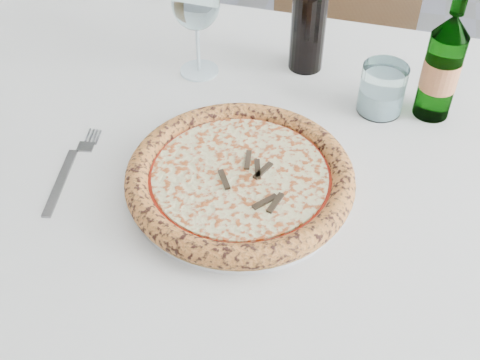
{
  "coord_description": "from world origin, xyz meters",
  "views": [
    {
      "loc": [
        0.04,
        -0.74,
        1.38
      ],
      "look_at": [
        -0.13,
        -0.12,
        0.78
      ],
      "focal_mm": 45.0,
      "sensor_mm": 36.0,
      "label": 1
    }
  ],
  "objects_px": {
    "wine_bottle": "(309,13)",
    "beer_bottle": "(442,67)",
    "tumbler": "(382,92)",
    "dining_table": "(256,185)",
    "wine_glass": "(196,5)",
    "chair_far": "(341,25)",
    "plate": "(240,185)",
    "pizza": "(240,177)"
  },
  "relations": [
    {
      "from": "chair_far",
      "to": "wine_glass",
      "type": "distance_m",
      "value": 0.77
    },
    {
      "from": "chair_far",
      "to": "beer_bottle",
      "type": "relative_size",
      "value": 3.99
    },
    {
      "from": "dining_table",
      "to": "tumbler",
      "type": "distance_m",
      "value": 0.26
    },
    {
      "from": "wine_glass",
      "to": "tumbler",
      "type": "bearing_deg",
      "value": -5.12
    },
    {
      "from": "tumbler",
      "to": "wine_bottle",
      "type": "relative_size",
      "value": 0.33
    },
    {
      "from": "beer_bottle",
      "to": "wine_bottle",
      "type": "bearing_deg",
      "value": 159.97
    },
    {
      "from": "plate",
      "to": "wine_glass",
      "type": "xyz_separation_m",
      "value": [
        -0.16,
        0.28,
        0.13
      ]
    },
    {
      "from": "plate",
      "to": "beer_bottle",
      "type": "relative_size",
      "value": 1.36
    },
    {
      "from": "chair_far",
      "to": "wine_bottle",
      "type": "xyz_separation_m",
      "value": [
        -0.01,
        -0.58,
        0.33
      ]
    },
    {
      "from": "wine_glass",
      "to": "beer_bottle",
      "type": "height_order",
      "value": "beer_bottle"
    },
    {
      "from": "chair_far",
      "to": "wine_bottle",
      "type": "distance_m",
      "value": 0.67
    },
    {
      "from": "plate",
      "to": "tumbler",
      "type": "xyz_separation_m",
      "value": [
        0.18,
        0.25,
        0.03
      ]
    },
    {
      "from": "wine_bottle",
      "to": "beer_bottle",
      "type": "bearing_deg",
      "value": -20.03
    },
    {
      "from": "dining_table",
      "to": "beer_bottle",
      "type": "distance_m",
      "value": 0.36
    },
    {
      "from": "tumbler",
      "to": "dining_table",
      "type": "bearing_deg",
      "value": -139.11
    },
    {
      "from": "wine_glass",
      "to": "beer_bottle",
      "type": "relative_size",
      "value": 0.81
    },
    {
      "from": "beer_bottle",
      "to": "wine_glass",
      "type": "bearing_deg",
      "value": 177.87
    },
    {
      "from": "chair_far",
      "to": "tumbler",
      "type": "distance_m",
      "value": 0.74
    },
    {
      "from": "dining_table",
      "to": "wine_glass",
      "type": "relative_size",
      "value": 8.18
    },
    {
      "from": "chair_far",
      "to": "tumbler",
      "type": "height_order",
      "value": "chair_far"
    },
    {
      "from": "beer_bottle",
      "to": "tumbler",
      "type": "bearing_deg",
      "value": -170.54
    },
    {
      "from": "tumbler",
      "to": "plate",
      "type": "bearing_deg",
      "value": -125.0
    },
    {
      "from": "plate",
      "to": "wine_bottle",
      "type": "height_order",
      "value": "wine_bottle"
    },
    {
      "from": "dining_table",
      "to": "wine_bottle",
      "type": "distance_m",
      "value": 0.32
    },
    {
      "from": "dining_table",
      "to": "wine_glass",
      "type": "xyz_separation_m",
      "value": [
        -0.16,
        0.18,
        0.22
      ]
    },
    {
      "from": "pizza",
      "to": "tumbler",
      "type": "relative_size",
      "value": 3.9
    },
    {
      "from": "wine_glass",
      "to": "wine_bottle",
      "type": "xyz_separation_m",
      "value": [
        0.19,
        0.07,
        -0.02
      ]
    },
    {
      "from": "chair_far",
      "to": "pizza",
      "type": "height_order",
      "value": "chair_far"
    },
    {
      "from": "dining_table",
      "to": "wine_bottle",
      "type": "bearing_deg",
      "value": 83.39
    },
    {
      "from": "pizza",
      "to": "tumbler",
      "type": "distance_m",
      "value": 0.31
    },
    {
      "from": "chair_far",
      "to": "beer_bottle",
      "type": "bearing_deg",
      "value": -71.12
    },
    {
      "from": "plate",
      "to": "tumbler",
      "type": "relative_size",
      "value": 3.69
    },
    {
      "from": "chair_far",
      "to": "tumbler",
      "type": "xyz_separation_m",
      "value": [
        0.14,
        -0.68,
        0.26
      ]
    },
    {
      "from": "plate",
      "to": "pizza",
      "type": "distance_m",
      "value": 0.02
    },
    {
      "from": "plate",
      "to": "wine_bottle",
      "type": "relative_size",
      "value": 1.23
    },
    {
      "from": "pizza",
      "to": "tumbler",
      "type": "bearing_deg",
      "value": 55.0
    },
    {
      "from": "pizza",
      "to": "beer_bottle",
      "type": "distance_m",
      "value": 0.38
    },
    {
      "from": "dining_table",
      "to": "beer_bottle",
      "type": "relative_size",
      "value": 6.59
    },
    {
      "from": "dining_table",
      "to": "pizza",
      "type": "xyz_separation_m",
      "value": [
        -0.0,
        -0.1,
        0.11
      ]
    },
    {
      "from": "pizza",
      "to": "beer_bottle",
      "type": "relative_size",
      "value": 1.44
    },
    {
      "from": "plate",
      "to": "wine_glass",
      "type": "height_order",
      "value": "wine_glass"
    },
    {
      "from": "plate",
      "to": "pizza",
      "type": "height_order",
      "value": "pizza"
    }
  ]
}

